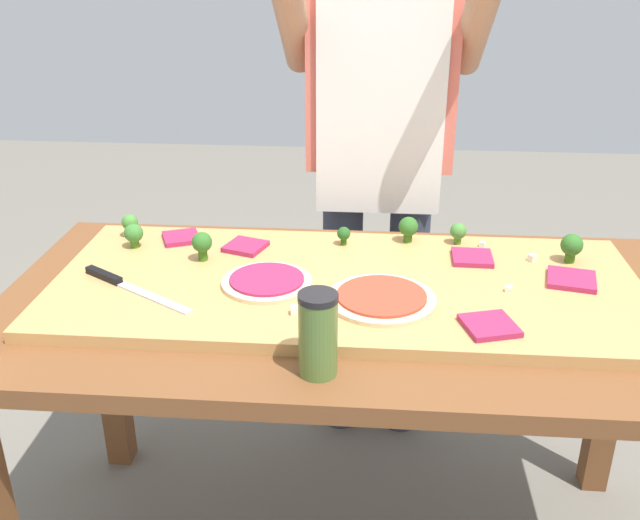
{
  "coord_description": "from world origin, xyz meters",
  "views": [
    {
      "loc": [
        0.04,
        -1.39,
        1.49
      ],
      "look_at": [
        -0.07,
        0.02,
        0.85
      ],
      "focal_mm": 39.97,
      "sensor_mm": 36.0,
      "label": 1
    }
  ],
  "objects_px": {
    "broccoli_floret_back_right": "(344,234)",
    "cook_center": "(380,130)",
    "cheese_crumble_b": "(315,305)",
    "sauce_jar": "(318,334)",
    "broccoli_floret_center_left": "(408,227)",
    "broccoli_floret_back_mid": "(458,232)",
    "pizza_whole_beet_magenta": "(267,282)",
    "cheese_crumble_d": "(509,289)",
    "pizza_slice_center": "(246,246)",
    "broccoli_floret_front_mid": "(130,223)",
    "pizza_slice_near_left": "(572,279)",
    "chefs_knife": "(122,283)",
    "prep_table": "(351,340)",
    "cheese_crumble_c": "(295,310)",
    "broccoli_floret_front_left": "(202,243)",
    "cheese_crumble_a": "(532,258)",
    "broccoli_floret_back_left": "(572,246)",
    "pizza_whole_tomato_red": "(382,298)",
    "broccoli_floret_center_right": "(134,234)",
    "pizza_slice_far_right": "(472,258)",
    "cheese_crumble_f": "(482,244)",
    "pizza_slice_near_right": "(181,238)",
    "pizza_slice_far_left": "(489,326)"
  },
  "relations": [
    {
      "from": "cheese_crumble_c",
      "to": "sauce_jar",
      "type": "xyz_separation_m",
      "value": [
        0.06,
        -0.17,
        0.05
      ]
    },
    {
      "from": "chefs_knife",
      "to": "broccoli_floret_back_left",
      "type": "relative_size",
      "value": 4.13
    },
    {
      "from": "prep_table",
      "to": "cheese_crumble_c",
      "type": "xyz_separation_m",
      "value": [
        -0.11,
        -0.13,
        0.14
      ]
    },
    {
      "from": "chefs_knife",
      "to": "cheese_crumble_d",
      "type": "relative_size",
      "value": 21.06
    },
    {
      "from": "chefs_knife",
      "to": "pizza_slice_far_right",
      "type": "relative_size",
      "value": 3.09
    },
    {
      "from": "broccoli_floret_front_left",
      "to": "cheese_crumble_f",
      "type": "relative_size",
      "value": 5.32
    },
    {
      "from": "prep_table",
      "to": "sauce_jar",
      "type": "xyz_separation_m",
      "value": [
        -0.05,
        -0.3,
        0.19
      ]
    },
    {
      "from": "broccoli_floret_center_left",
      "to": "cheese_crumble_a",
      "type": "bearing_deg",
      "value": -18.01
    },
    {
      "from": "cheese_crumble_d",
      "to": "pizza_slice_center",
      "type": "bearing_deg",
      "value": 163.08
    },
    {
      "from": "broccoli_floret_back_mid",
      "to": "cheese_crumble_f",
      "type": "height_order",
      "value": "broccoli_floret_back_mid"
    },
    {
      "from": "pizza_whole_beet_magenta",
      "to": "cook_center",
      "type": "bearing_deg",
      "value": 68.02
    },
    {
      "from": "broccoli_floret_front_mid",
      "to": "broccoli_floret_back_right",
      "type": "bearing_deg",
      "value": -1.24
    },
    {
      "from": "chefs_knife",
      "to": "prep_table",
      "type": "bearing_deg",
      "value": 3.37
    },
    {
      "from": "broccoli_floret_back_left",
      "to": "broccoli_floret_center_right",
      "type": "bearing_deg",
      "value": 179.87
    },
    {
      "from": "cheese_crumble_c",
      "to": "pizza_whole_tomato_red",
      "type": "bearing_deg",
      "value": 21.7
    },
    {
      "from": "pizza_slice_center",
      "to": "broccoli_floret_front_mid",
      "type": "bearing_deg",
      "value": 169.56
    },
    {
      "from": "broccoli_floret_back_left",
      "to": "broccoli_floret_back_mid",
      "type": "relative_size",
      "value": 1.29
    },
    {
      "from": "prep_table",
      "to": "cheese_crumble_a",
      "type": "relative_size",
      "value": 95.35
    },
    {
      "from": "chefs_knife",
      "to": "pizza_slice_near_left",
      "type": "distance_m",
      "value": 0.99
    },
    {
      "from": "pizza_whole_tomato_red",
      "to": "sauce_jar",
      "type": "distance_m",
      "value": 0.27
    },
    {
      "from": "pizza_slice_center",
      "to": "cheese_crumble_d",
      "type": "distance_m",
      "value": 0.63
    },
    {
      "from": "broccoli_floret_center_right",
      "to": "broccoli_floret_front_mid",
      "type": "bearing_deg",
      "value": 114.97
    },
    {
      "from": "cheese_crumble_b",
      "to": "broccoli_floret_front_left",
      "type": "bearing_deg",
      "value": 142.33
    },
    {
      "from": "pizza_whole_beet_magenta",
      "to": "cheese_crumble_d",
      "type": "bearing_deg",
      "value": 1.29
    },
    {
      "from": "prep_table",
      "to": "cheese_crumble_f",
      "type": "distance_m",
      "value": 0.42
    },
    {
      "from": "pizza_whole_beet_magenta",
      "to": "broccoli_floret_center_right",
      "type": "bearing_deg",
      "value": 152.69
    },
    {
      "from": "chefs_knife",
      "to": "pizza_whole_beet_magenta",
      "type": "xyz_separation_m",
      "value": [
        0.32,
        0.02,
        0.0
      ]
    },
    {
      "from": "broccoli_floret_back_left",
      "to": "cheese_crumble_d",
      "type": "relative_size",
      "value": 5.1
    },
    {
      "from": "broccoli_floret_center_right",
      "to": "cheese_crumble_b",
      "type": "distance_m",
      "value": 0.55
    },
    {
      "from": "pizza_whole_tomato_red",
      "to": "cook_center",
      "type": "bearing_deg",
      "value": 91.19
    },
    {
      "from": "cheese_crumble_d",
      "to": "cheese_crumble_f",
      "type": "distance_m",
      "value": 0.24
    },
    {
      "from": "prep_table",
      "to": "pizza_slice_far_right",
      "type": "distance_m",
      "value": 0.35
    },
    {
      "from": "chefs_knife",
      "to": "pizza_slice_near_right",
      "type": "distance_m",
      "value": 0.27
    },
    {
      "from": "cheese_crumble_d",
      "to": "pizza_slice_far_left",
      "type": "bearing_deg",
      "value": -110.93
    },
    {
      "from": "broccoli_floret_front_left",
      "to": "cheese_crumble_c",
      "type": "height_order",
      "value": "broccoli_floret_front_left"
    },
    {
      "from": "pizza_slice_near_left",
      "to": "cheese_crumble_b",
      "type": "height_order",
      "value": "cheese_crumble_b"
    },
    {
      "from": "broccoli_floret_back_mid",
      "to": "sauce_jar",
      "type": "bearing_deg",
      "value": -118.2
    },
    {
      "from": "pizza_whole_tomato_red",
      "to": "pizza_slice_near_left",
      "type": "xyz_separation_m",
      "value": [
        0.42,
        0.13,
        -0.0
      ]
    },
    {
      "from": "broccoli_floret_front_left",
      "to": "broccoli_floret_front_mid",
      "type": "height_order",
      "value": "broccoli_floret_front_left"
    },
    {
      "from": "pizza_slice_far_right",
      "to": "cheese_crumble_b",
      "type": "xyz_separation_m",
      "value": [
        -0.35,
        -0.27,
        0.0
      ]
    },
    {
      "from": "cheese_crumble_d",
      "to": "pizza_whole_beet_magenta",
      "type": "bearing_deg",
      "value": -178.71
    },
    {
      "from": "pizza_slice_center",
      "to": "broccoli_floret_front_mid",
      "type": "distance_m",
      "value": 0.31
    },
    {
      "from": "broccoli_floret_center_left",
      "to": "broccoli_floret_back_mid",
      "type": "xyz_separation_m",
      "value": [
        0.12,
        -0.0,
        -0.01
      ]
    },
    {
      "from": "cheese_crumble_b",
      "to": "sauce_jar",
      "type": "bearing_deg",
      "value": -83.08
    },
    {
      "from": "pizza_whole_beet_magenta",
      "to": "broccoli_floret_front_mid",
      "type": "distance_m",
      "value": 0.46
    },
    {
      "from": "pizza_slice_near_left",
      "to": "broccoli_floret_back_left",
      "type": "height_order",
      "value": "broccoli_floret_back_left"
    },
    {
      "from": "pizza_whole_beet_magenta",
      "to": "pizza_slice_near_left",
      "type": "height_order",
      "value": "pizza_whole_beet_magenta"
    },
    {
      "from": "broccoli_floret_center_right",
      "to": "chefs_knife",
      "type": "bearing_deg",
      "value": -79.35
    },
    {
      "from": "pizza_whole_tomato_red",
      "to": "broccoli_floret_back_mid",
      "type": "xyz_separation_m",
      "value": [
        0.19,
        0.32,
        0.02
      ]
    },
    {
      "from": "broccoli_floret_back_right",
      "to": "cook_center",
      "type": "height_order",
      "value": "cook_center"
    }
  ]
}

